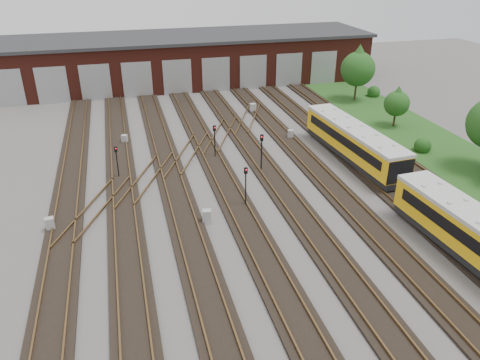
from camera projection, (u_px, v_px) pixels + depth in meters
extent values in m
plane|color=#4E4B48|center=(280.00, 231.00, 31.29)|extent=(120.00, 120.00, 0.00)
cube|color=black|center=(60.00, 262.00, 28.04)|extent=(2.40, 70.00, 0.18)
cube|color=brown|center=(47.00, 262.00, 27.81)|extent=(0.10, 70.00, 0.15)
cube|color=brown|center=(72.00, 258.00, 28.13)|extent=(0.10, 70.00, 0.15)
cube|color=black|center=(128.00, 252.00, 28.96)|extent=(2.40, 70.00, 0.18)
cube|color=brown|center=(116.00, 252.00, 28.72)|extent=(0.10, 70.00, 0.15)
cube|color=brown|center=(139.00, 248.00, 29.05)|extent=(0.10, 70.00, 0.15)
cube|color=black|center=(192.00, 243.00, 29.88)|extent=(2.40, 70.00, 0.18)
cube|color=brown|center=(180.00, 242.00, 29.64)|extent=(0.10, 70.00, 0.15)
cube|color=brown|center=(203.00, 239.00, 29.97)|extent=(0.10, 70.00, 0.15)
cube|color=black|center=(252.00, 234.00, 30.79)|extent=(2.40, 70.00, 0.18)
cube|color=brown|center=(241.00, 234.00, 30.56)|extent=(0.10, 70.00, 0.15)
cube|color=brown|center=(262.00, 230.00, 30.88)|extent=(0.10, 70.00, 0.15)
cube|color=black|center=(308.00, 226.00, 31.71)|extent=(2.40, 70.00, 0.18)
cube|color=brown|center=(299.00, 225.00, 31.47)|extent=(0.10, 70.00, 0.15)
cube|color=brown|center=(318.00, 222.00, 31.80)|extent=(0.10, 70.00, 0.15)
cube|color=black|center=(362.00, 218.00, 32.63)|extent=(2.40, 70.00, 0.18)
cube|color=brown|center=(353.00, 217.00, 32.39)|extent=(0.10, 70.00, 0.15)
cube|color=brown|center=(371.00, 215.00, 32.72)|extent=(0.10, 70.00, 0.15)
cube|color=black|center=(412.00, 211.00, 33.55)|extent=(2.40, 70.00, 0.18)
cube|color=brown|center=(404.00, 210.00, 33.31)|extent=(0.10, 70.00, 0.15)
cube|color=brown|center=(421.00, 207.00, 33.64)|extent=(0.10, 70.00, 0.15)
cube|color=black|center=(460.00, 203.00, 34.46)|extent=(2.40, 70.00, 0.18)
cube|color=brown|center=(452.00, 203.00, 34.22)|extent=(0.10, 70.00, 0.15)
cube|color=brown|center=(469.00, 200.00, 34.55)|extent=(0.10, 70.00, 0.15)
cube|color=brown|center=(147.00, 177.00, 37.99)|extent=(5.40, 9.62, 0.15)
cube|color=brown|center=(188.00, 153.00, 42.36)|extent=(5.40, 9.62, 0.15)
cube|color=brown|center=(221.00, 134.00, 46.73)|extent=(5.40, 9.62, 0.15)
cube|color=brown|center=(95.00, 207.00, 33.61)|extent=(5.40, 9.62, 0.15)
cube|color=brown|center=(249.00, 118.00, 51.10)|extent=(5.40, 9.62, 0.15)
cube|color=#521D14|center=(185.00, 60.00, 64.51)|extent=(50.00, 12.00, 6.00)
cube|color=#2C2C2E|center=(184.00, 36.00, 63.10)|extent=(51.00, 12.50, 0.40)
cube|color=gray|center=(7.00, 88.00, 54.62)|extent=(3.60, 0.12, 4.40)
cube|color=gray|center=(52.00, 85.00, 55.77)|extent=(3.60, 0.12, 4.40)
cube|color=gray|center=(96.00, 83.00, 56.92)|extent=(3.60, 0.12, 4.40)
cube|color=gray|center=(137.00, 80.00, 58.06)|extent=(3.60, 0.12, 4.40)
cube|color=gray|center=(177.00, 77.00, 59.21)|extent=(3.60, 0.12, 4.40)
cube|color=gray|center=(216.00, 75.00, 60.35)|extent=(3.60, 0.12, 4.40)
cube|color=gray|center=(253.00, 72.00, 61.50)|extent=(3.60, 0.12, 4.40)
cube|color=gray|center=(289.00, 70.00, 62.65)|extent=(3.60, 0.12, 4.40)
cube|color=gray|center=(323.00, 68.00, 63.79)|extent=(3.60, 0.12, 4.40)
cube|color=#214B19|center=(435.00, 147.00, 44.28)|extent=(8.00, 55.00, 0.05)
cube|color=black|center=(478.00, 258.00, 27.63)|extent=(2.94, 13.59, 0.54)
cube|color=black|center=(467.00, 240.00, 26.62)|extent=(0.83, 11.84, 0.76)
cube|color=black|center=(352.00, 154.00, 41.45)|extent=(2.94, 13.59, 0.54)
cube|color=#EAA70C|center=(354.00, 140.00, 40.89)|extent=(3.21, 13.60, 1.98)
cube|color=silver|center=(355.00, 128.00, 40.38)|extent=(3.30, 13.61, 0.27)
cube|color=black|center=(342.00, 140.00, 40.45)|extent=(0.83, 11.84, 0.76)
cube|color=black|center=(366.00, 136.00, 41.13)|extent=(0.83, 11.84, 0.76)
cylinder|color=black|center=(118.00, 165.00, 37.93)|extent=(0.09, 0.09, 2.33)
cube|color=black|center=(116.00, 149.00, 37.31)|extent=(0.26, 0.21, 0.45)
sphere|color=red|center=(115.00, 149.00, 37.19)|extent=(0.11, 0.11, 0.11)
cylinder|color=black|center=(246.00, 190.00, 33.70)|extent=(0.09, 0.09, 2.65)
cube|color=black|center=(246.00, 171.00, 33.00)|extent=(0.24, 0.15, 0.47)
sphere|color=red|center=(246.00, 170.00, 32.87)|extent=(0.11, 0.11, 0.11)
cylinder|color=black|center=(215.00, 145.00, 41.53)|extent=(0.10, 0.10, 2.58)
cube|color=black|center=(214.00, 128.00, 40.84)|extent=(0.28, 0.22, 0.49)
sphere|color=red|center=(215.00, 128.00, 40.71)|extent=(0.12, 0.12, 0.12)
cylinder|color=black|center=(261.00, 156.00, 39.06)|extent=(0.11, 0.11, 2.74)
cube|color=black|center=(262.00, 138.00, 38.32)|extent=(0.32, 0.25, 0.55)
sphere|color=red|center=(262.00, 137.00, 38.18)|extent=(0.13, 0.13, 0.13)
cube|color=#A4A6A9|center=(50.00, 224.00, 31.16)|extent=(0.63, 0.55, 0.96)
cube|color=#A4A6A9|center=(125.00, 139.00, 45.00)|extent=(0.64, 0.59, 0.86)
cube|color=#A4A6A9|center=(207.00, 217.00, 32.00)|extent=(0.68, 0.60, 1.01)
cube|color=#A4A6A9|center=(253.00, 108.00, 53.32)|extent=(0.65, 0.54, 1.06)
cube|color=#A4A6A9|center=(290.00, 134.00, 46.09)|extent=(0.68, 0.63, 0.90)
cylinder|color=#2F2315|center=(355.00, 92.00, 57.38)|extent=(0.23, 0.23, 2.11)
sphere|color=#194413|center=(358.00, 69.00, 56.12)|extent=(4.09, 4.09, 4.09)
cone|color=#194413|center=(359.00, 57.00, 55.46)|extent=(3.51, 3.51, 2.92)
cylinder|color=#2F2315|center=(394.00, 120.00, 49.21)|extent=(0.22, 0.22, 1.35)
sphere|color=#194413|center=(397.00, 104.00, 48.40)|extent=(2.63, 2.63, 2.63)
cone|color=#194413|center=(398.00, 95.00, 47.98)|extent=(2.25, 2.25, 1.88)
sphere|color=#194413|center=(423.00, 144.00, 43.10)|extent=(1.56, 1.56, 1.56)
sphere|color=#194413|center=(374.00, 90.00, 58.96)|extent=(1.60, 1.60, 1.60)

